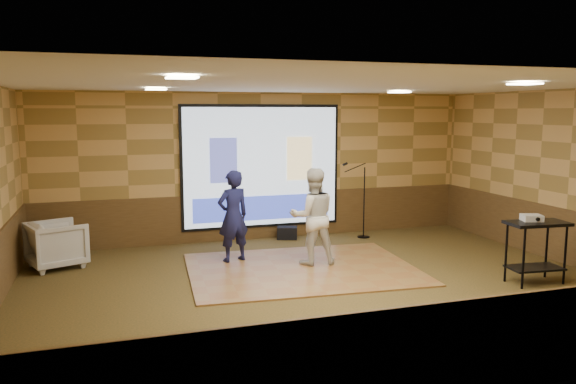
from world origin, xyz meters
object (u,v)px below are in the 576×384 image
object	(u,v)px
projector	(532,218)
mic_stand	(361,214)
player_left	(233,216)
projector_screen	(262,168)
dance_floor	(302,269)
duffel_bag	(287,233)
banquet_chair	(57,244)
player_right	(313,216)
av_table	(536,240)

from	to	relation	value
projector	mic_stand	bearing A→B (deg)	126.85
player_left	mic_stand	size ratio (longest dim) A/B	1.00
projector_screen	projector	size ratio (longest dim) A/B	11.56
projector_screen	player_left	world-z (taller)	projector_screen
player_left	mic_stand	world-z (taller)	player_left
dance_floor	projector	distance (m)	3.69
player_left	duffel_bag	distance (m)	2.16
banquet_chair	dance_floor	bearing A→B (deg)	-130.95
player_right	banquet_chair	xyz separation A→B (m)	(-4.16, 1.18, -0.46)
dance_floor	duffel_bag	world-z (taller)	duffel_bag
projector_screen	dance_floor	bearing A→B (deg)	-89.57
duffel_bag	player_left	bearing A→B (deg)	-134.92
mic_stand	banquet_chair	distance (m)	5.89
av_table	projector	distance (m)	0.35
projector_screen	mic_stand	bearing A→B (deg)	-15.35
dance_floor	banquet_chair	world-z (taller)	banquet_chair
mic_stand	dance_floor	bearing A→B (deg)	-143.77
dance_floor	av_table	world-z (taller)	av_table
projector	mic_stand	world-z (taller)	mic_stand
dance_floor	player_left	xyz separation A→B (m)	(-0.99, 0.81, 0.81)
banquet_chair	mic_stand	bearing A→B (deg)	-106.20
player_left	projector	bearing A→B (deg)	132.58
duffel_bag	banquet_chair	bearing A→B (deg)	-169.01
dance_floor	player_right	world-z (taller)	player_right
projector_screen	duffel_bag	size ratio (longest dim) A/B	8.15
player_left	projector	size ratio (longest dim) A/B	5.55
projector	duffel_bag	distance (m)	4.84
mic_stand	projector_screen	bearing A→B (deg)	156.85
player_right	av_table	distance (m)	3.52
duffel_bag	mic_stand	bearing A→B (deg)	-12.87
av_table	mic_stand	world-z (taller)	mic_stand
mic_stand	duffel_bag	xyz separation A→B (m)	(-1.52, 0.35, -0.37)
dance_floor	projector	size ratio (longest dim) A/B	12.97
projector_screen	player_left	xyz separation A→B (m)	(-0.97, -1.65, -0.65)
projector_screen	mic_stand	xyz separation A→B (m)	(1.99, -0.55, -0.98)
av_table	mic_stand	distance (m)	3.87
player_right	banquet_chair	size ratio (longest dim) A/B	1.90
projector	projector_screen	bearing A→B (deg)	146.27
projector_screen	player_right	bearing A→B (deg)	-82.62
dance_floor	player_right	xyz separation A→B (m)	(0.27, 0.22, 0.84)
projector_screen	player_right	distance (m)	2.33
projector	banquet_chair	world-z (taller)	projector
player_left	mic_stand	distance (m)	3.18
player_right	banquet_chair	distance (m)	4.35
dance_floor	mic_stand	bearing A→B (deg)	44.04
av_table	mic_stand	size ratio (longest dim) A/B	0.60
player_right	projector	distance (m)	3.44
player_left	projector	world-z (taller)	player_left
mic_stand	player_right	bearing A→B (deg)	-143.13
mic_stand	banquet_chair	bearing A→B (deg)	177.06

